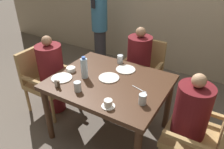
{
  "coord_description": "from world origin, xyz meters",
  "views": [
    {
      "loc": [
        1.04,
        -1.7,
        2.0
      ],
      "look_at": [
        0.0,
        0.05,
        0.8
      ],
      "focal_mm": 35.0,
      "sensor_mm": 36.0,
      "label": 1
    }
  ],
  "objects_px": {
    "glass_tall_far": "(143,99)",
    "glass_tall_near": "(120,59)",
    "chair_left_side": "(45,77)",
    "glass_tall_mid": "(78,87)",
    "plate_main_left": "(109,78)",
    "water_bottle": "(84,68)",
    "chair_far_side": "(142,68)",
    "plate_dessert_center": "(62,78)",
    "bowl_small": "(71,69)",
    "standing_host": "(100,24)",
    "diner_in_far_chair": "(138,66)",
    "diner_in_left_chair": "(52,75)",
    "chair_right_side": "(203,135)",
    "diner_in_right_chair": "(189,123)",
    "teacup_with_saucer": "(108,104)",
    "plate_main_right": "(126,69)"
  },
  "relations": [
    {
      "from": "glass_tall_far",
      "to": "glass_tall_near",
      "type": "bearing_deg",
      "value": 133.17
    },
    {
      "from": "chair_left_side",
      "to": "glass_tall_mid",
      "type": "distance_m",
      "value": 0.96
    },
    {
      "from": "plate_main_left",
      "to": "water_bottle",
      "type": "distance_m",
      "value": 0.29
    },
    {
      "from": "chair_far_side",
      "to": "plate_main_left",
      "type": "bearing_deg",
      "value": -92.05
    },
    {
      "from": "chair_far_side",
      "to": "plate_dessert_center",
      "type": "height_order",
      "value": "chair_far_side"
    },
    {
      "from": "water_bottle",
      "to": "glass_tall_far",
      "type": "distance_m",
      "value": 0.75
    },
    {
      "from": "chair_far_side",
      "to": "plate_dessert_center",
      "type": "distance_m",
      "value": 1.26
    },
    {
      "from": "bowl_small",
      "to": "standing_host",
      "type": "bearing_deg",
      "value": 110.53
    },
    {
      "from": "standing_host",
      "to": "diner_in_far_chair",
      "type": "bearing_deg",
      "value": -29.18
    },
    {
      "from": "diner_in_far_chair",
      "to": "plate_dessert_center",
      "type": "bearing_deg",
      "value": -115.41
    },
    {
      "from": "chair_left_side",
      "to": "diner_in_left_chair",
      "type": "distance_m",
      "value": 0.16
    },
    {
      "from": "diner_in_far_chair",
      "to": "plate_main_left",
      "type": "bearing_deg",
      "value": -92.44
    },
    {
      "from": "diner_in_left_chair",
      "to": "glass_tall_mid",
      "type": "bearing_deg",
      "value": -24.95
    },
    {
      "from": "chair_far_side",
      "to": "glass_tall_near",
      "type": "bearing_deg",
      "value": -102.13
    },
    {
      "from": "chair_right_side",
      "to": "bowl_small",
      "type": "distance_m",
      "value": 1.54
    },
    {
      "from": "chair_left_side",
      "to": "diner_in_right_chair",
      "type": "xyz_separation_m",
      "value": [
        1.9,
        0.0,
        0.08
      ]
    },
    {
      "from": "diner_in_right_chair",
      "to": "teacup_with_saucer",
      "type": "bearing_deg",
      "value": -149.68
    },
    {
      "from": "diner_in_left_chair",
      "to": "glass_tall_far",
      "type": "xyz_separation_m",
      "value": [
        1.35,
        -0.19,
        0.24
      ]
    },
    {
      "from": "plate_dessert_center",
      "to": "glass_tall_mid",
      "type": "bearing_deg",
      "value": -17.81
    },
    {
      "from": "glass_tall_near",
      "to": "chair_far_side",
      "type": "bearing_deg",
      "value": 77.87
    },
    {
      "from": "chair_far_side",
      "to": "plate_dessert_center",
      "type": "xyz_separation_m",
      "value": [
        -0.47,
        -1.13,
        0.28
      ]
    },
    {
      "from": "chair_far_side",
      "to": "plate_main_right",
      "type": "height_order",
      "value": "chair_far_side"
    },
    {
      "from": "standing_host",
      "to": "water_bottle",
      "type": "bearing_deg",
      "value": -62.35
    },
    {
      "from": "diner_in_left_chair",
      "to": "diner_in_far_chair",
      "type": "relative_size",
      "value": 0.97
    },
    {
      "from": "diner_in_right_chair",
      "to": "teacup_with_saucer",
      "type": "distance_m",
      "value": 0.8
    },
    {
      "from": "plate_main_right",
      "to": "chair_left_side",
      "type": "bearing_deg",
      "value": -164.37
    },
    {
      "from": "diner_in_right_chair",
      "to": "plate_main_left",
      "type": "distance_m",
      "value": 0.93
    },
    {
      "from": "glass_tall_near",
      "to": "chair_right_side",
      "type": "bearing_deg",
      "value": -20.44
    },
    {
      "from": "water_bottle",
      "to": "glass_tall_near",
      "type": "bearing_deg",
      "value": 71.4
    },
    {
      "from": "diner_in_far_chair",
      "to": "glass_tall_far",
      "type": "bearing_deg",
      "value": -63.89
    },
    {
      "from": "chair_left_side",
      "to": "chair_right_side",
      "type": "distance_m",
      "value": 2.04
    },
    {
      "from": "diner_in_left_chair",
      "to": "water_bottle",
      "type": "relative_size",
      "value": 4.37
    },
    {
      "from": "chair_right_side",
      "to": "plate_dessert_center",
      "type": "distance_m",
      "value": 1.53
    },
    {
      "from": "water_bottle",
      "to": "diner_in_left_chair",
      "type": "bearing_deg",
      "value": 172.43
    },
    {
      "from": "diner_in_right_chair",
      "to": "teacup_with_saucer",
      "type": "xyz_separation_m",
      "value": [
        -0.66,
        -0.39,
        0.22
      ]
    },
    {
      "from": "teacup_with_saucer",
      "to": "glass_tall_far",
      "type": "distance_m",
      "value": 0.32
    },
    {
      "from": "teacup_with_saucer",
      "to": "glass_tall_mid",
      "type": "distance_m",
      "value": 0.4
    },
    {
      "from": "chair_far_side",
      "to": "bowl_small",
      "type": "bearing_deg",
      "value": -117.27
    },
    {
      "from": "standing_host",
      "to": "bowl_small",
      "type": "height_order",
      "value": "standing_host"
    },
    {
      "from": "chair_left_side",
      "to": "diner_in_far_chair",
      "type": "height_order",
      "value": "diner_in_far_chair"
    },
    {
      "from": "diner_in_left_chair",
      "to": "diner_in_far_chair",
      "type": "height_order",
      "value": "diner_in_far_chair"
    },
    {
      "from": "standing_host",
      "to": "bowl_small",
      "type": "xyz_separation_m",
      "value": [
        0.52,
        -1.38,
        -0.08
      ]
    },
    {
      "from": "plate_main_right",
      "to": "standing_host",
      "type": "bearing_deg",
      "value": 135.51
    },
    {
      "from": "bowl_small",
      "to": "diner_in_left_chair",
      "type": "bearing_deg",
      "value": 172.16
    },
    {
      "from": "diner_in_right_chair",
      "to": "glass_tall_far",
      "type": "xyz_separation_m",
      "value": [
        -0.41,
        -0.19,
        0.24
      ]
    },
    {
      "from": "diner_in_far_chair",
      "to": "chair_right_side",
      "type": "xyz_separation_m",
      "value": [
        1.02,
        -0.76,
        -0.1
      ]
    },
    {
      "from": "diner_in_right_chair",
      "to": "plate_main_left",
      "type": "bearing_deg",
      "value": 177.74
    },
    {
      "from": "standing_host",
      "to": "plate_main_left",
      "type": "distance_m",
      "value": 1.62
    },
    {
      "from": "chair_right_side",
      "to": "glass_tall_near",
      "type": "xyz_separation_m",
      "value": [
        -1.12,
        0.42,
        0.32
      ]
    },
    {
      "from": "chair_right_side",
      "to": "diner_in_right_chair",
      "type": "bearing_deg",
      "value": 180.0
    }
  ]
}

